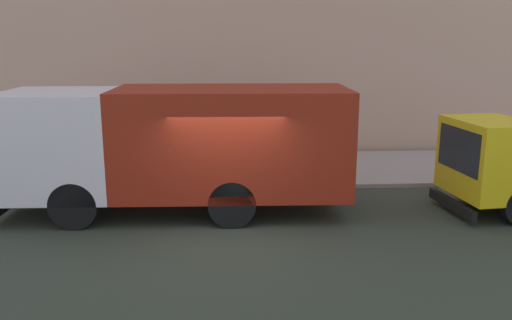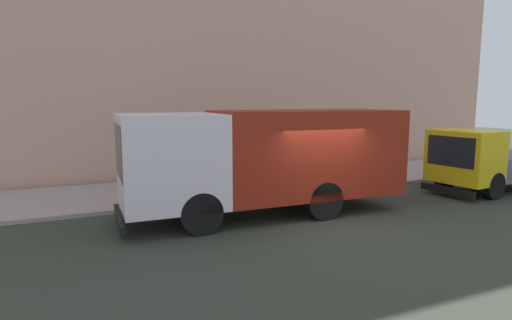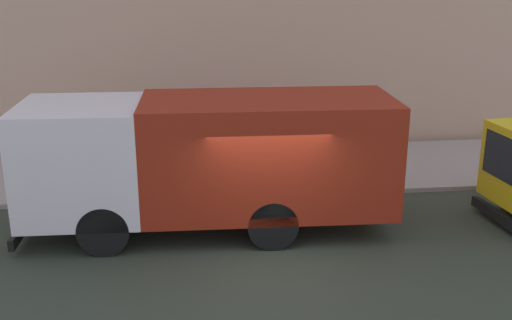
% 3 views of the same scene
% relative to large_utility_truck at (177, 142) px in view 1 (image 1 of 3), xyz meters
% --- Properties ---
extents(ground, '(80.00, 80.00, 0.00)m').
position_rel_large_utility_truck_xyz_m(ground, '(-1.28, -1.16, -1.71)').
color(ground, '#31362B').
extents(sidewalk, '(4.32, 30.00, 0.12)m').
position_rel_large_utility_truck_xyz_m(sidewalk, '(3.88, -1.16, -1.65)').
color(sidewalk, '#A4908C').
rests_on(sidewalk, ground).
extents(large_utility_truck, '(2.68, 8.14, 2.98)m').
position_rel_large_utility_truck_xyz_m(large_utility_truck, '(0.00, 0.00, 0.00)').
color(large_utility_truck, white).
rests_on(large_utility_truck, ground).
extents(pedestrian_walking, '(0.44, 0.44, 1.69)m').
position_rel_large_utility_truck_xyz_m(pedestrian_walking, '(4.54, 2.47, -0.70)').
color(pedestrian_walking, '#56464B').
rests_on(pedestrian_walking, sidewalk).
extents(traffic_cone_orange, '(0.49, 0.49, 0.71)m').
position_rel_large_utility_truck_xyz_m(traffic_cone_orange, '(2.09, 2.53, -1.24)').
color(traffic_cone_orange, orange).
rests_on(traffic_cone_orange, sidewalk).
extents(street_sign_post, '(0.44, 0.08, 2.21)m').
position_rel_large_utility_truck_xyz_m(street_sign_post, '(2.10, -1.58, -0.27)').
color(street_sign_post, '#4C5156').
rests_on(street_sign_post, sidewalk).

